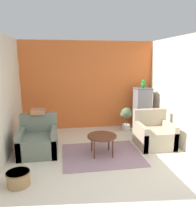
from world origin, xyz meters
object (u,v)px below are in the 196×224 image
Objects in this scene: coffee_table at (102,137)px; armchair_right at (154,135)px; armchair_left at (38,142)px; wicker_basket at (18,178)px; birdcage at (142,109)px; potted_plant at (126,116)px; parrot at (143,84)px.

coffee_table is 1.45m from armchair_right.
armchair_right is at bearing 13.43° from coffee_table.
wicker_basket is (-0.22, -1.34, -0.15)m from armchair_left.
birdcage is at bearing 82.70° from armchair_right.
parrot is at bearing 2.83° from potted_plant.
birdcage is at bearing 39.87° from wicker_basket.
potted_plant is 3.86m from wicker_basket.
coffee_table is 1.62× the size of wicker_basket.
armchair_right is at bearing -97.30° from birdcage.
armchair_left is at bearing -155.63° from birdcage.
parrot is (0.17, 1.36, 1.15)m from armchair_right.
coffee_table is at bearing -132.92° from parrot.
potted_plant is at bearing -177.17° from parrot.
armchair_right is at bearing -97.28° from parrot.
parrot reaches higher than armchair_right.
potted_plant is (-0.51, -0.03, -0.99)m from parrot.
wicker_basket is (-3.26, -2.72, -0.52)m from birdcage.
potted_plant is 1.75× the size of wicker_basket.
armchair_right is 3.44× the size of parrot.
parrot reaches higher than wicker_basket.
birdcage is 4.28m from wicker_basket.
birdcage is 5.06× the size of parrot.
coffee_table is at bearing -132.96° from birdcage.
birdcage is 1.82× the size of potted_plant.
parrot reaches higher than armchair_left.
birdcage is at bearing -90.00° from parrot.
birdcage reaches higher than armchair_right.
armchair_left is 1.24× the size of potted_plant.
potted_plant reaches higher than wicker_basket.
potted_plant is (1.07, 1.68, 0.02)m from coffee_table.
wicker_basket is at bearing -99.14° from armchair_left.
coffee_table is 1.98m from wicker_basket.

